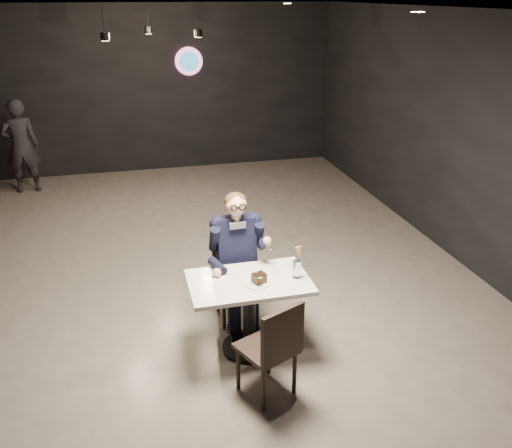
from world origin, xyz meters
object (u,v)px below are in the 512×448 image
object	(u,v)px
chair_far	(237,279)
passerby	(21,146)
main_table	(249,315)
sundae_glass	(297,269)
chair_near	(266,346)
seated_man	(236,257)

from	to	relation	value
chair_far	passerby	xyz separation A→B (m)	(-2.64, 4.75, 0.33)
main_table	chair_far	size ratio (longest dim) A/B	1.20
main_table	sundae_glass	bearing A→B (deg)	-6.80
chair_far	sundae_glass	world-z (taller)	chair_far
passerby	main_table	bearing A→B (deg)	111.43
chair_far	chair_near	xyz separation A→B (m)	(0.00, -1.17, 0.00)
main_table	chair_near	bearing A→B (deg)	-90.00
main_table	passerby	distance (m)	5.94
main_table	seated_man	size ratio (longest dim) A/B	0.76
passerby	chair_far	bearing A→B (deg)	114.02
sundae_glass	chair_far	bearing A→B (deg)	126.00
chair_near	seated_man	bearing A→B (deg)	65.87
chair_far	passerby	distance (m)	5.44
seated_man	passerby	size ratio (longest dim) A/B	0.91
seated_man	main_table	bearing A→B (deg)	-90.00
main_table	chair_far	distance (m)	0.56
main_table	passerby	xyz separation A→B (m)	(-2.64, 5.30, 0.42)
chair_near	passerby	xyz separation A→B (m)	(-2.64, 5.92, 0.33)
chair_near	passerby	bearing A→B (deg)	89.94
chair_near	sundae_glass	xyz separation A→B (m)	(0.44, 0.57, 0.37)
passerby	chair_near	bearing A→B (deg)	108.99
passerby	seated_man	bearing A→B (deg)	114.02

